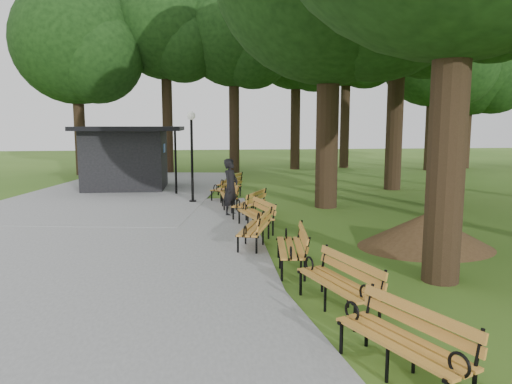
{
  "coord_description": "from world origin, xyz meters",
  "views": [
    {
      "loc": [
        -1.73,
        -8.26,
        2.99
      ],
      "look_at": [
        -0.02,
        5.06,
        1.1
      ],
      "focal_mm": 33.59,
      "sensor_mm": 36.0,
      "label": 1
    }
  ],
  "objects": [
    {
      "name": "ground",
      "position": [
        0.0,
        0.0,
        0.0
      ],
      "size": [
        100.0,
        100.0,
        0.0
      ],
      "primitive_type": "plane",
      "color": "#3A641C",
      "rests_on": "ground"
    },
    {
      "name": "path",
      "position": [
        -4.0,
        3.0,
        0.03
      ],
      "size": [
        12.0,
        38.0,
        0.06
      ],
      "primitive_type": "cube",
      "color": "gray",
      "rests_on": "ground"
    },
    {
      "name": "person",
      "position": [
        -0.57,
        7.4,
        0.95
      ],
      "size": [
        0.74,
        0.82,
        1.89
      ],
      "primitive_type": "imported",
      "rotation": [
        0.0,
        0.0,
        1.02
      ],
      "color": "black",
      "rests_on": "ground"
    },
    {
      "name": "kiosk",
      "position": [
        -4.91,
        14.51,
        1.46
      ],
      "size": [
        4.77,
        4.18,
        2.91
      ],
      "primitive_type": null,
      "rotation": [
        0.0,
        0.0,
        -0.03
      ],
      "color": "black",
      "rests_on": "ground"
    },
    {
      "name": "lamp_post",
      "position": [
        -1.83,
        10.15,
        2.48
      ],
      "size": [
        0.32,
        0.32,
        3.49
      ],
      "color": "black",
      "rests_on": "ground"
    },
    {
      "name": "dirt_mound",
      "position": [
        3.87,
        2.6,
        0.43
      ],
      "size": [
        2.79,
        2.79,
        0.85
      ],
      "primitive_type": "cone",
      "color": "#47301C",
      "rests_on": "ground"
    },
    {
      "name": "bench_1",
      "position": [
        0.66,
        -3.18,
        0.44
      ],
      "size": [
        1.32,
        2.0,
        0.88
      ],
      "primitive_type": null,
      "rotation": [
        0.0,
        0.0,
        -1.18
      ],
      "color": "orange",
      "rests_on": "ground"
    },
    {
      "name": "bench_2",
      "position": [
        0.52,
        -1.02,
        0.44
      ],
      "size": [
        1.14,
        2.0,
        0.88
      ],
      "primitive_type": null,
      "rotation": [
        0.0,
        0.0,
        -1.29
      ],
      "color": "orange",
      "rests_on": "ground"
    },
    {
      "name": "bench_3",
      "position": [
        0.22,
        1.29,
        0.44
      ],
      "size": [
        0.89,
        1.97,
        0.88
      ],
      "primitive_type": null,
      "rotation": [
        0.0,
        0.0,
        -1.71
      ],
      "color": "orange",
      "rests_on": "ground"
    },
    {
      "name": "bench_4",
      "position": [
        -0.3,
        3.25,
        0.44
      ],
      "size": [
        1.21,
        2.0,
        0.88
      ],
      "primitive_type": null,
      "rotation": [
        0.0,
        0.0,
        -1.89
      ],
      "color": "orange",
      "rests_on": "ground"
    },
    {
      "name": "bench_5",
      "position": [
        -0.05,
        5.06,
        0.44
      ],
      "size": [
        1.03,
        1.99,
        0.88
      ],
      "primitive_type": null,
      "rotation": [
        0.0,
        0.0,
        -1.36
      ],
      "color": "orange",
      "rests_on": "ground"
    },
    {
      "name": "bench_6",
      "position": [
        0.01,
        7.1,
        0.44
      ],
      "size": [
        1.45,
        1.98,
        0.88
      ],
      "primitive_type": null,
      "rotation": [
        0.0,
        0.0,
        -2.05
      ],
      "color": "orange",
      "rests_on": "ground"
    },
    {
      "name": "bench_7",
      "position": [
        -0.53,
        8.98,
        0.44
      ],
      "size": [
        0.67,
        1.91,
        0.88
      ],
      "primitive_type": null,
      "rotation": [
        0.0,
        0.0,
        -1.56
      ],
      "color": "orange",
      "rests_on": "ground"
    },
    {
      "name": "bench_8",
      "position": [
        -0.48,
        10.96,
        0.44
      ],
      "size": [
        1.54,
        1.95,
        0.88
      ],
      "primitive_type": null,
      "rotation": [
        0.0,
        0.0,
        -2.12
      ],
      "color": "orange",
      "rests_on": "ground"
    },
    {
      "name": "bench_9",
      "position": [
        -0.21,
        12.7,
        0.44
      ],
      "size": [
        1.38,
        1.99,
        0.88
      ],
      "primitive_type": null,
      "rotation": [
        0.0,
        0.0,
        -2.0
      ],
      "color": "orange",
      "rests_on": "ground"
    },
    {
      "name": "lawn_tree_4",
      "position": [
        7.4,
        12.91,
        8.4
      ],
      "size": [
        6.7,
        6.7,
        11.82
      ],
      "color": "black",
      "rests_on": "ground"
    },
    {
      "name": "tree_backdrop",
      "position": [
        6.39,
        23.0,
        8.27
      ],
      "size": [
        37.08,
        10.04,
        16.54
      ],
      "primitive_type": null,
      "color": "black",
      "rests_on": "ground"
    }
  ]
}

